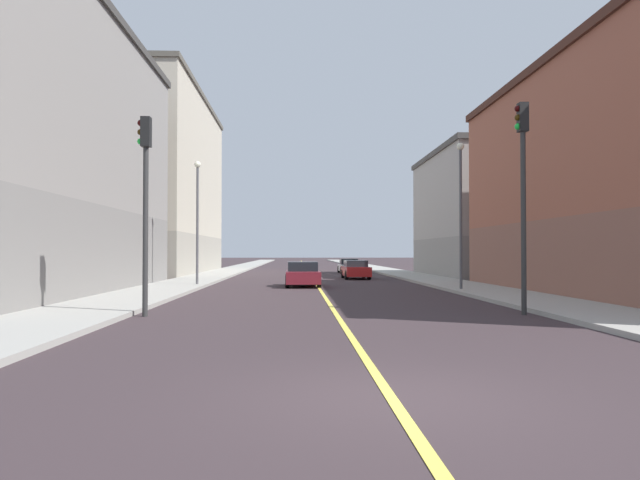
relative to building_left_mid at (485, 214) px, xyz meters
The scene contains 14 objects.
ground_plane 41.45m from the building_left_mid, 109.63° to the right, with size 400.00×400.00×0.00m, color #352A2D.
sidewalk_left 12.80m from the building_left_mid, 120.01° to the left, with size 3.43×168.00×0.15m, color #9E9B93.
sidewalk_right 24.52m from the building_left_mid, 154.76° to the left, with size 3.43×168.00×0.15m, color #9E9B93.
lane_center_stripe 17.91m from the building_left_mid, 143.46° to the left, with size 0.16×154.00×0.01m, color #E5D14C.
building_left_mid is the anchor object (origin of this frame).
building_right_corner 33.77m from the building_left_mid, 145.07° to the right, with size 8.70×23.78×13.11m.
building_right_midblock 28.99m from the building_left_mid, 163.63° to the left, with size 8.70×25.59×16.16m.
traffic_light_left_near 29.69m from the building_left_mid, 105.74° to the right, with size 0.40×0.32×6.58m.
traffic_light_right_near 34.68m from the building_left_mid, 124.50° to the right, with size 0.40×0.32×6.02m.
street_lamp_left_near 19.38m from the building_left_mid, 111.30° to the right, with size 0.36×0.36×7.13m.
street_lamp_right_near 24.39m from the building_left_mid, 147.75° to the right, with size 0.36×0.36×6.92m.
car_red 12.10m from the building_left_mid, 161.36° to the right, with size 1.87×4.50×1.34m.
car_white 13.56m from the building_left_mid, 142.53° to the left, with size 1.84×4.22×1.33m.
car_maroon 20.22m from the building_left_mid, 138.03° to the right, with size 1.98×4.32×1.39m.
Camera 1 is at (-1.27, -7.90, 1.94)m, focal length 33.36 mm.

